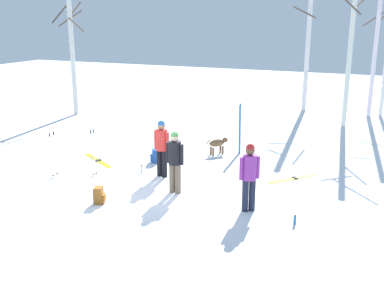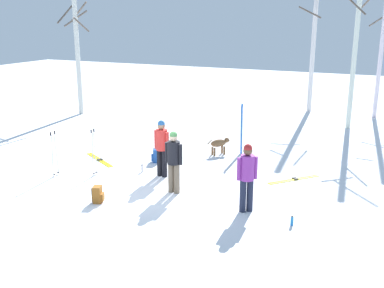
{
  "view_description": "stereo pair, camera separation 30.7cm",
  "coord_description": "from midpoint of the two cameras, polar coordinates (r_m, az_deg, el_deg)",
  "views": [
    {
      "loc": [
        5.64,
        -9.89,
        4.64
      ],
      "look_at": [
        0.47,
        2.02,
        1.0
      ],
      "focal_mm": 42.87,
      "sensor_mm": 36.0,
      "label": 1
    },
    {
      "loc": [
        5.92,
        -9.76,
        4.64
      ],
      "look_at": [
        0.47,
        2.02,
        1.0
      ],
      "focal_mm": 42.87,
      "sensor_mm": 36.0,
      "label": 2
    }
  ],
  "objects": [
    {
      "name": "backpack_0",
      "position": [
        15.06,
        -3.92,
        -1.47
      ],
      "size": [
        0.34,
        0.32,
        0.44
      ],
      "color": "#1E4C99",
      "rests_on": "ground_plane"
    },
    {
      "name": "birch_tree_1",
      "position": [
        23.47,
        15.36,
        13.63
      ],
      "size": [
        1.36,
        1.45,
        7.83
      ],
      "color": "silver",
      "rests_on": "ground_plane"
    },
    {
      "name": "ski_pair_planted_0",
      "position": [
        15.89,
        6.73,
        1.86
      ],
      "size": [
        0.13,
        0.15,
        1.77
      ],
      "color": "blue",
      "rests_on": "ground_plane"
    },
    {
      "name": "ski_pair_lying_0",
      "position": [
        13.86,
        13.19,
        -4.29
      ],
      "size": [
        1.27,
        1.44,
        0.05
      ],
      "color": "yellow",
      "rests_on": "ground_plane"
    },
    {
      "name": "birch_tree_0",
      "position": [
        22.75,
        -13.74,
        12.54
      ],
      "size": [
        1.85,
        1.59,
        6.82
      ],
      "color": "silver",
      "rests_on": "ground_plane"
    },
    {
      "name": "ski_poles_0",
      "position": [
        13.9,
        -11.52,
        -0.85
      ],
      "size": [
        0.07,
        0.23,
        1.43
      ],
      "color": "#B2B2BC",
      "rests_on": "ground_plane"
    },
    {
      "name": "birch_tree_3",
      "position": [
        22.98,
        23.02,
        12.41
      ],
      "size": [
        1.31,
        1.3,
        7.47
      ],
      "color": "silver",
      "rests_on": "ground_plane"
    },
    {
      "name": "person_0",
      "position": [
        12.23,
        -1.58,
        -1.76
      ],
      "size": [
        0.52,
        0.34,
        1.72
      ],
      "color": "#72604C",
      "rests_on": "ground_plane"
    },
    {
      "name": "person_1",
      "position": [
        11.14,
        7.66,
        -3.66
      ],
      "size": [
        0.43,
        0.36,
        1.72
      ],
      "color": "#1E2338",
      "rests_on": "ground_plane"
    },
    {
      "name": "birch_tree_2",
      "position": [
        20.3,
        20.13,
        11.58
      ],
      "size": [
        1.49,
        1.51,
        7.04
      ],
      "color": "silver",
      "rests_on": "ground_plane"
    },
    {
      "name": "dog",
      "position": [
        15.85,
        4.0,
        0.05
      ],
      "size": [
        0.59,
        0.73,
        0.57
      ],
      "color": "brown",
      "rests_on": "ground_plane"
    },
    {
      "name": "water_bottle_1",
      "position": [
        14.17,
        -5.6,
        -3.05
      ],
      "size": [
        0.06,
        0.06,
        0.24
      ],
      "color": "silver",
      "rests_on": "ground_plane"
    },
    {
      "name": "person_2",
      "position": [
        13.51,
        -3.15,
        -0.09
      ],
      "size": [
        0.51,
        0.34,
        1.72
      ],
      "color": "black",
      "rests_on": "ground_plane"
    },
    {
      "name": "backpack_1",
      "position": [
        12.04,
        -10.93,
        -6.2
      ],
      "size": [
        0.33,
        0.31,
        0.44
      ],
      "color": "#99591E",
      "rests_on": "ground_plane"
    },
    {
      "name": "water_bottle_0",
      "position": [
        10.92,
        13.13,
        -9.29
      ],
      "size": [
        0.07,
        0.07,
        0.24
      ],
      "color": "#1E72BF",
      "rests_on": "ground_plane"
    },
    {
      "name": "ski_poles_1",
      "position": [
        14.14,
        -16.17,
        -1.02
      ],
      "size": [
        0.07,
        0.27,
        1.37
      ],
      "color": "#B2B2BC",
      "rests_on": "ground_plane"
    },
    {
      "name": "ski_pair_lying_1",
      "position": [
        15.57,
        -10.88,
        -1.93
      ],
      "size": [
        1.66,
        1.08,
        0.05
      ],
      "color": "yellow",
      "rests_on": "ground_plane"
    },
    {
      "name": "ground_plane",
      "position": [
        12.31,
        -5.28,
        -6.56
      ],
      "size": [
        60.0,
        60.0,
        0.0
      ],
      "primitive_type": "plane",
      "color": "white"
    }
  ]
}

